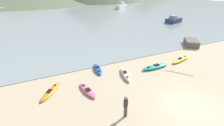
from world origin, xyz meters
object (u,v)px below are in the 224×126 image
object	(u,v)px
kayak_on_sand_4	(51,91)
kayak_on_sand_2	(87,90)
kayak_on_sand_3	(181,60)
loose_paddle	(179,73)
moored_boat_2	(5,9)
kayak_on_sand_0	(125,74)
person_near_foreground	(126,105)
shoreline_rock	(191,43)
kayak_on_sand_5	(98,69)
moored_boat_0	(121,6)
kayak_on_sand_1	(155,67)
moored_boat_1	(174,20)

from	to	relation	value
kayak_on_sand_4	kayak_on_sand_2	bearing A→B (deg)	-23.17
kayak_on_sand_3	kayak_on_sand_4	world-z (taller)	kayak_on_sand_3
loose_paddle	moored_boat_2	bearing A→B (deg)	107.10
kayak_on_sand_0	person_near_foreground	xyz separation A→B (m)	(-2.87, -4.94, 0.76)
shoreline_rock	kayak_on_sand_5	bearing A→B (deg)	-174.64
kayak_on_sand_3	moored_boat_0	bearing A→B (deg)	69.76
kayak_on_sand_1	kayak_on_sand_4	size ratio (longest dim) A/B	1.24
kayak_on_sand_2	kayak_on_sand_4	distance (m)	3.04
kayak_on_sand_1	moored_boat_0	bearing A→B (deg)	65.43
moored_boat_0	moored_boat_1	xyz separation A→B (m)	(-1.02, -26.58, -0.23)
person_near_foreground	loose_paddle	xyz separation A→B (m)	(8.04, 3.02, -0.92)
kayak_on_sand_1	kayak_on_sand_2	size ratio (longest dim) A/B	1.22
kayak_on_sand_0	moored_boat_2	world-z (taller)	moored_boat_2
kayak_on_sand_4	kayak_on_sand_5	distance (m)	5.46
moored_boat_1	loose_paddle	world-z (taller)	moored_boat_1
kayak_on_sand_0	moored_boat_1	bearing A→B (deg)	36.92
person_near_foreground	shoreline_rock	xyz separation A→B (m)	(16.10, 8.68, -0.51)
kayak_on_sand_0	person_near_foreground	distance (m)	5.77
kayak_on_sand_2	moored_boat_2	distance (m)	59.01
kayak_on_sand_5	moored_boat_0	xyz separation A→B (m)	(25.57, 41.23, 0.71)
person_near_foreground	kayak_on_sand_2	bearing A→B (deg)	108.59
kayak_on_sand_3	moored_boat_1	bearing A→B (deg)	48.16
kayak_on_sand_4	shoreline_rock	size ratio (longest dim) A/B	0.95
person_near_foreground	moored_boat_2	xyz separation A→B (m)	(-10.20, 62.31, -0.46)
kayak_on_sand_1	kayak_on_sand_4	world-z (taller)	kayak_on_sand_1
moored_boat_0	kayak_on_sand_2	bearing A→B (deg)	-122.00
kayak_on_sand_3	kayak_on_sand_4	distance (m)	14.67
kayak_on_sand_2	shoreline_rock	distance (m)	18.06
moored_boat_2	shoreline_rock	bearing A→B (deg)	-63.88
kayak_on_sand_3	moored_boat_2	size ratio (longest dim) A/B	0.97
kayak_on_sand_2	shoreline_rock	world-z (taller)	shoreline_rock
kayak_on_sand_1	kayak_on_sand_3	xyz separation A→B (m)	(3.93, 0.24, -0.01)
kayak_on_sand_5	shoreline_rock	size ratio (longest dim) A/B	0.97
kayak_on_sand_4	person_near_foreground	bearing A→B (deg)	-51.37
kayak_on_sand_1	kayak_on_sand_5	world-z (taller)	kayak_on_sand_1
kayak_on_sand_2	kayak_on_sand_0	bearing A→B (deg)	12.93
moored_boat_1	kayak_on_sand_1	bearing A→B (deg)	-138.12
person_near_foreground	shoreline_rock	distance (m)	18.30
kayak_on_sand_2	moored_boat_0	bearing A→B (deg)	58.00
kayak_on_sand_5	shoreline_rock	bearing A→B (deg)	5.36
kayak_on_sand_1	moored_boat_1	distance (m)	25.33
moored_boat_0	shoreline_rock	world-z (taller)	moored_boat_0
shoreline_rock	kayak_on_sand_2	bearing A→B (deg)	-164.89
kayak_on_sand_2	kayak_on_sand_5	bearing A→B (deg)	55.65
kayak_on_sand_5	moored_boat_2	xyz separation A→B (m)	(-11.11, 55.05, 0.32)
kayak_on_sand_4	kayak_on_sand_5	world-z (taller)	kayak_on_sand_5
moored_boat_0	loose_paddle	size ratio (longest dim) A/B	2.35
kayak_on_sand_3	kayak_on_sand_5	world-z (taller)	kayak_on_sand_3
kayak_on_sand_3	person_near_foreground	world-z (taller)	person_near_foreground
kayak_on_sand_3	loose_paddle	distance (m)	3.34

